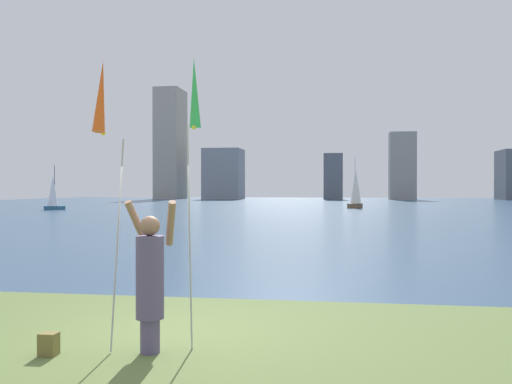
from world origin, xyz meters
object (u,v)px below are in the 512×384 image
Objects in this scene: kite_flag_right at (194,102)px; sailboat_4 at (356,189)px; kite_flag_left at (102,106)px; sailboat_5 at (53,194)px; person at (150,278)px; bag at (49,344)px.

kite_flag_right is 0.72× the size of sailboat_4.
sailboat_5 reaches higher than kite_flag_left.
kite_flag_left is 0.96× the size of kite_flag_right.
bag is at bearing -169.70° from person.
sailboat_5 is at bearing 118.78° from bag.
sailboat_4 reaches higher than bag.
kite_flag_right reaches higher than person.
kite_flag_right is 13.59× the size of bag.
bag is 55.04m from sailboat_4.
sailboat_4 is (4.71, 54.79, -1.11)m from kite_flag_left.
person is 0.45× the size of sailboat_5.
kite_flag_left is at bearing -94.91° from sailboat_4.
kite_flag_right is 52.27m from sailboat_5.
sailboat_4 is 31.85m from sailboat_5.
kite_flag_right is at bearing 35.31° from kite_flag_left.
bag is (-1.80, -0.66, -3.23)m from kite_flag_right.
kite_flag_right is 0.89× the size of sailboat_5.
kite_flag_right is (0.51, 0.36, 2.38)m from person.
sailboat_5 is (-26.28, 45.21, 0.60)m from person.
person is 0.37× the size of sailboat_4.
person is 52.30m from sailboat_5.
person is at bearing -94.41° from sailboat_4.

